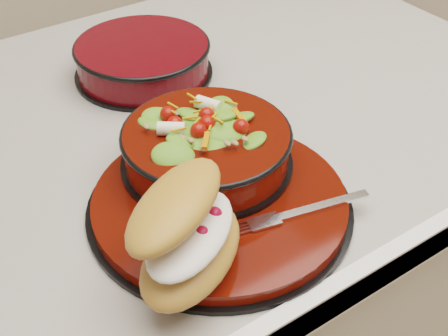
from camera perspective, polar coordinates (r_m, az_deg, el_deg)
island_counter at (r=1.18m, az=-5.86°, el=-14.47°), size 1.24×0.74×0.90m
dinner_plate at (r=0.73m, az=-0.30°, el=-3.21°), size 0.31×0.31×0.02m
salad_bowl at (r=0.75m, az=-1.62°, el=2.37°), size 0.21×0.21×0.09m
croissant at (r=0.61m, az=-3.38°, el=-5.88°), size 0.18×0.17×0.09m
fork at (r=0.71m, az=7.44°, el=-3.87°), size 0.15×0.05×0.00m
extra_bowl at (r=0.98m, az=-7.44°, el=9.95°), size 0.21×0.21×0.05m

